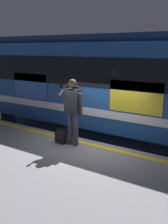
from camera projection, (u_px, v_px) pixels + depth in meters
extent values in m
plane|color=#3D3D3F|center=(95.00, 171.00, 7.29)|extent=(24.82, 24.82, 0.00)
cube|color=gray|center=(39.00, 198.00, 5.20)|extent=(16.14, 4.82, 0.96)
cube|color=yellow|center=(90.00, 144.00, 6.80)|extent=(15.82, 0.16, 0.01)
cube|color=slate|center=(117.00, 151.00, 8.55)|extent=(20.98, 0.08, 0.16)
cube|color=slate|center=(132.00, 138.00, 9.73)|extent=(20.98, 0.08, 0.16)
cube|color=#1E478C|center=(99.00, 81.00, 9.17)|extent=(11.49, 3.02, 2.77)
cube|color=navy|center=(99.00, 39.00, 8.79)|extent=(11.26, 2.77, 0.24)
cube|color=black|center=(76.00, 72.00, 7.79)|extent=(10.91, 0.03, 0.90)
cube|color=silver|center=(76.00, 110.00, 8.11)|extent=(10.91, 0.03, 0.24)
cube|color=gold|center=(135.00, 97.00, 6.91)|extent=(1.57, 0.02, 0.91)
cube|color=#3359B2|center=(30.00, 86.00, 8.98)|extent=(1.57, 0.02, 0.91)
cylinder|color=black|center=(8.00, 119.00, 10.54)|extent=(0.84, 0.12, 0.84)
cylinder|color=black|center=(45.00, 108.00, 12.51)|extent=(0.84, 0.12, 0.84)
cylinder|color=#383347|center=(76.00, 129.00, 6.64)|extent=(0.14, 0.14, 0.91)
cylinder|color=#383347|center=(70.00, 128.00, 6.73)|extent=(0.14, 0.14, 0.91)
cube|color=black|center=(73.00, 101.00, 6.49)|extent=(0.40, 0.24, 0.64)
sphere|color=black|center=(76.00, 89.00, 6.54)|extent=(0.20, 0.20, 0.20)
sphere|color=#997051|center=(72.00, 83.00, 6.37)|extent=(0.22, 0.22, 0.22)
cylinder|color=black|center=(81.00, 104.00, 6.37)|extent=(0.09, 0.09, 0.57)
cylinder|color=black|center=(64.00, 91.00, 6.47)|extent=(0.09, 0.42, 0.33)
cube|color=black|center=(61.00, 85.00, 6.35)|extent=(0.07, 0.02, 0.15)
cube|color=black|center=(61.00, 137.00, 6.88)|extent=(0.30, 0.20, 0.33)
torus|color=black|center=(61.00, 130.00, 6.82)|extent=(0.28, 0.28, 0.02)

